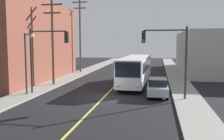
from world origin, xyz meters
TOP-DOWN VIEW (x-y plane):
  - ground_plane at (0.00, 0.00)m, footprint 120.00×120.00m
  - sidewalk_left at (-7.25, 10.00)m, footprint 2.50×90.00m
  - sidewalk_right at (7.25, 10.00)m, footprint 2.50×90.00m
  - lane_stripe_center at (0.00, 15.00)m, footprint 0.16×60.00m
  - building_left_brick at (-13.49, 9.05)m, footprint 10.00×19.51m
  - building_right_warehouse at (14.49, 23.34)m, footprint 12.00×23.72m
  - city_bus at (2.20, 7.51)m, footprint 3.02×12.23m
  - parked_car_silver at (4.67, 1.68)m, footprint 1.88×4.43m
  - utility_pole_near at (-6.87, 5.60)m, footprint 2.40×0.28m
  - utility_pole_mid at (-7.50, 18.13)m, footprint 2.40×0.28m
  - traffic_signal_left_corner at (-5.41, 0.59)m, footprint 3.75×0.48m
  - traffic_signal_right_corner at (5.41, 0.26)m, footprint 3.75×0.48m
  - street_lamp_left at (-6.83, -0.24)m, footprint 0.98×0.40m

SIDE VIEW (x-z plane):
  - ground_plane at x=0.00m, z-range 0.00..0.00m
  - lane_stripe_center at x=0.00m, z-range 0.00..0.01m
  - sidewalk_left at x=-7.25m, z-range 0.00..0.15m
  - sidewalk_right at x=7.25m, z-range 0.00..0.15m
  - parked_car_silver at x=4.67m, z-range 0.03..1.65m
  - city_bus at x=2.20m, z-range 0.22..3.42m
  - building_right_warehouse at x=14.49m, z-range 0.00..6.53m
  - street_lamp_left at x=-6.83m, z-range 0.99..6.49m
  - traffic_signal_left_corner at x=-5.41m, z-range 1.30..7.30m
  - traffic_signal_right_corner at x=5.41m, z-range 1.30..7.30m
  - building_left_brick at x=-13.49m, z-range 0.00..9.79m
  - utility_pole_near at x=-6.87m, z-range 0.64..10.06m
  - utility_pole_mid at x=-7.50m, z-range 0.68..12.21m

